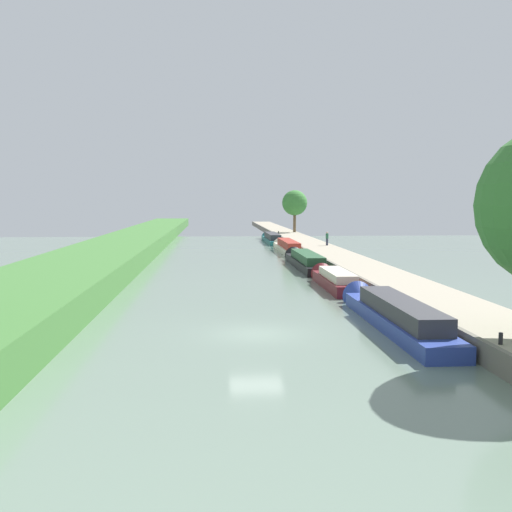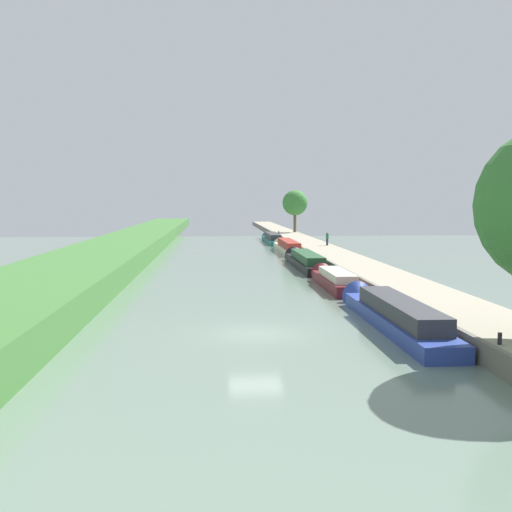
% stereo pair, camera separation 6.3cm
% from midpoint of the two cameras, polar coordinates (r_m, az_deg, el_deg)
% --- Properties ---
extents(ground_plane, '(160.00, 160.00, 0.00)m').
position_cam_midpoint_polar(ground_plane, '(28.88, 0.02, -7.31)').
color(ground_plane, slate).
extents(right_towpath, '(4.28, 260.00, 0.91)m').
position_cam_midpoint_polar(right_towpath, '(31.31, 19.69, -5.79)').
color(right_towpath, '#9E937F').
rests_on(right_towpath, ground_plane).
extents(stone_quay, '(0.25, 260.00, 0.96)m').
position_cam_midpoint_polar(stone_quay, '(30.48, 15.76, -5.93)').
color(stone_quay, '#6B665B').
rests_on(stone_quay, ground_plane).
extents(narrowboat_blue, '(1.97, 15.00, 2.10)m').
position_cam_midpoint_polar(narrowboat_blue, '(31.31, 12.68, -5.30)').
color(narrowboat_blue, '#283D93').
rests_on(narrowboat_blue, ground_plane).
extents(narrowboat_maroon, '(1.83, 10.62, 1.82)m').
position_cam_midpoint_polar(narrowboat_maroon, '(44.56, 7.36, -2.21)').
color(narrowboat_maroon, maroon).
rests_on(narrowboat_maroon, ground_plane).
extents(narrowboat_black, '(2.03, 16.21, 2.06)m').
position_cam_midpoint_polar(narrowboat_black, '(58.03, 4.63, -0.43)').
color(narrowboat_black, black).
rests_on(narrowboat_black, ground_plane).
extents(narrowboat_cream, '(1.82, 17.09, 2.05)m').
position_cam_midpoint_polar(narrowboat_cream, '(74.69, 2.98, 0.85)').
color(narrowboat_cream, beige).
rests_on(narrowboat_cream, ground_plane).
extents(narrowboat_teal, '(1.89, 15.96, 2.04)m').
position_cam_midpoint_polar(narrowboat_teal, '(92.35, 1.51, 1.66)').
color(narrowboat_teal, '#195B60').
rests_on(narrowboat_teal, ground_plane).
extents(tree_rightbank_midnear, '(4.34, 4.34, 7.21)m').
position_cam_midpoint_polar(tree_rightbank_midnear, '(105.05, 3.69, 4.98)').
color(tree_rightbank_midnear, brown).
rests_on(tree_rightbank_midnear, right_towpath).
extents(person_walking, '(0.34, 0.34, 1.66)m').
position_cam_midpoint_polar(person_walking, '(73.91, 6.71, 1.67)').
color(person_walking, '#282D42').
rests_on(person_walking, right_towpath).
extents(mooring_bollard_near, '(0.16, 0.16, 0.45)m').
position_cam_midpoint_polar(mooring_bollard_near, '(24.59, 21.94, -7.19)').
color(mooring_bollard_near, black).
rests_on(mooring_bollard_near, right_towpath).
extents(mooring_bollard_far, '(0.16, 0.16, 0.45)m').
position_cam_midpoint_polar(mooring_bollard_far, '(99.58, 2.17, 2.22)').
color(mooring_bollard_far, black).
rests_on(mooring_bollard_far, right_towpath).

